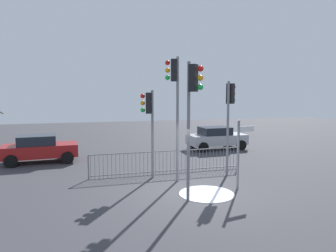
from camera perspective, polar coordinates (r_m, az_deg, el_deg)
The scene contains 10 objects.
ground_plane at distance 12.19m, azimuth 3.91°, elevation -11.78°, with size 60.00×60.00×0.00m, color #38383D.
traffic_light_rear_right at distance 10.61m, azimuth 4.43°, elevation 4.68°, with size 0.47×0.46×4.75m.
traffic_light_mid_left at distance 13.09m, azimuth 1.14°, elevation 6.26°, with size 0.56×0.36×5.18m.
traffic_light_foreground_right at distance 14.49m, azimuth 11.07°, elevation 3.45°, with size 0.51×0.43×4.23m.
traffic_light_foreground_left at distance 13.70m, azimuth -3.46°, elevation 2.17°, with size 0.55×0.37×3.83m.
direction_sign_post at distance 12.52m, azimuth 12.75°, elevation -4.31°, with size 0.78×0.21×2.68m.
pedestrian_guard_railing at distance 14.72m, azimuth 0.11°, elevation -6.42°, with size 7.26×0.15×1.07m.
car_red_near at distance 18.32m, azimuth -22.11°, elevation -3.71°, with size 3.91×2.14×1.47m.
car_silver_mid at distance 21.21m, azimuth 8.68°, elevation -2.06°, with size 3.87×2.06×1.47m.
snow_patch_kerb at distance 12.05m, azimuth 6.95°, elevation -11.99°, with size 2.04×2.04×0.01m, color white.
Camera 1 is at (-3.91, -10.93, 3.72)m, focal length 33.90 mm.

